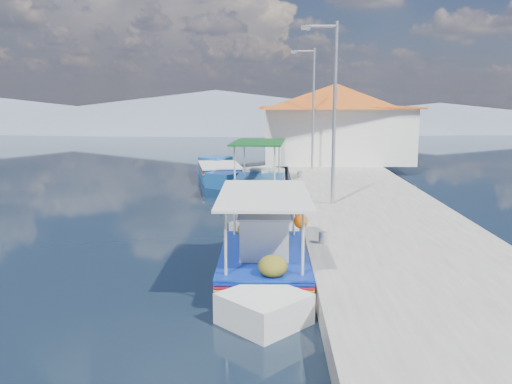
{
  "coord_description": "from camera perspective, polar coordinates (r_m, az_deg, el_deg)",
  "views": [
    {
      "loc": [
        2.52,
        -15.61,
        4.04
      ],
      "look_at": [
        2.06,
        -0.25,
        1.3
      ],
      "focal_mm": 36.78,
      "sensor_mm": 36.0,
      "label": 1
    }
  ],
  "objects": [
    {
      "name": "caique_green_canopy",
      "position": [
        22.19,
        0.25,
        0.62
      ],
      "size": [
        2.34,
        6.78,
        2.54
      ],
      "rotation": [
        0.0,
        0.0,
        0.07
      ],
      "color": "silver",
      "rests_on": "ground"
    },
    {
      "name": "quay",
      "position": [
        22.2,
        10.43,
        0.11
      ],
      "size": [
        5.0,
        44.0,
        0.5
      ],
      "primitive_type": "cube",
      "color": "#AAA79F",
      "rests_on": "ground"
    },
    {
      "name": "ground",
      "position": [
        16.32,
        -7.26,
        -4.3
      ],
      "size": [
        160.0,
        160.0,
        0.0
      ],
      "primitive_type": "plane",
      "color": "black",
      "rests_on": "ground"
    },
    {
      "name": "harbor_building",
      "position": [
        30.86,
        8.61,
        7.65
      ],
      "size": [
        10.49,
        10.49,
        4.4
      ],
      "color": "silver",
      "rests_on": "quay"
    },
    {
      "name": "mountain_ridge",
      "position": [
        71.75,
        4.96,
        8.48
      ],
      "size": [
        171.4,
        96.0,
        5.5
      ],
      "color": "slate",
      "rests_on": "ground"
    },
    {
      "name": "bollards",
      "position": [
        21.17,
        5.14,
        0.86
      ],
      "size": [
        0.2,
        17.2,
        0.3
      ],
      "color": "#A5A8AD",
      "rests_on": "quay"
    },
    {
      "name": "caique_blue_hull",
      "position": [
        26.56,
        -3.92,
        2.03
      ],
      "size": [
        2.76,
        6.47,
        1.17
      ],
      "rotation": [
        0.0,
        0.0,
        -0.19
      ],
      "color": "#1B59A6",
      "rests_on": "ground"
    },
    {
      "name": "main_caique",
      "position": [
        11.98,
        0.9,
        -7.45
      ],
      "size": [
        2.04,
        6.71,
        2.21
      ],
      "rotation": [
        0.0,
        0.0,
        -0.01
      ],
      "color": "silver",
      "rests_on": "ground"
    },
    {
      "name": "lamp_post_far",
      "position": [
        26.69,
        6.05,
        9.65
      ],
      "size": [
        1.21,
        0.14,
        6.0
      ],
      "color": "#A5A8AD",
      "rests_on": "quay"
    },
    {
      "name": "lamp_post_near",
      "position": [
        17.72,
        8.25,
        9.4
      ],
      "size": [
        1.21,
        0.14,
        6.0
      ],
      "color": "#A5A8AD",
      "rests_on": "quay"
    }
  ]
}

